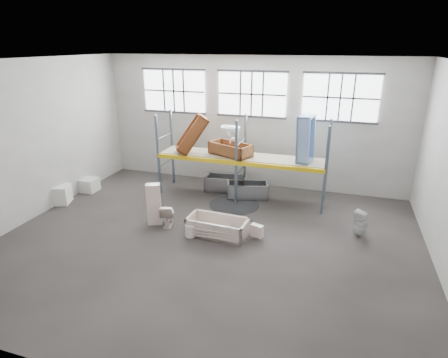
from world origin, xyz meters
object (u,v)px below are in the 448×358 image
at_px(toilet_beige, 168,214).
at_px(bucket, 190,230).
at_px(cistern_tall, 154,204).
at_px(steel_tub_right, 247,190).
at_px(bathtub_beige, 217,227).
at_px(steel_tub_left, 226,183).
at_px(rust_tub_flat, 231,149).
at_px(blue_tub_upright, 306,139).
at_px(carton_near, 58,194).
at_px(toilet_white, 361,224).

relative_size(toilet_beige, bucket, 1.82).
bearing_deg(cistern_tall, bucket, -40.96).
bearing_deg(steel_tub_right, bathtub_beige, -92.38).
bearing_deg(steel_tub_left, steel_tub_right, -21.88).
height_order(bathtub_beige, bucket, bathtub_beige).
distance_m(steel_tub_left, rust_tub_flat, 1.65).
bearing_deg(rust_tub_flat, steel_tub_right, 9.96).
distance_m(blue_tub_upright, bucket, 4.91).
bearing_deg(steel_tub_left, carton_near, -150.55).
relative_size(cistern_tall, blue_tub_upright, 0.85).
bearing_deg(toilet_white, bathtub_beige, -53.40).
distance_m(toilet_beige, steel_tub_left, 3.47).
height_order(blue_tub_upright, bucket, blue_tub_upright).
distance_m(cistern_tall, toilet_white, 6.29).
relative_size(bucket, carton_near, 0.51).
xyz_separation_m(bathtub_beige, carton_near, (-6.17, 0.50, 0.06)).
bearing_deg(toilet_white, bucket, -52.23).
distance_m(rust_tub_flat, carton_near, 6.37).
height_order(cistern_tall, bucket, cistern_tall).
distance_m(bathtub_beige, toilet_beige, 1.70).
height_order(toilet_beige, steel_tub_right, toilet_beige).
relative_size(rust_tub_flat, bucket, 4.01).
distance_m(bathtub_beige, rust_tub_flat, 3.42).
distance_m(steel_tub_left, bucket, 3.84).
xyz_separation_m(toilet_beige, toilet_white, (5.75, 1.05, 0.05)).
bearing_deg(carton_near, bathtub_beige, -4.68).
distance_m(cistern_tall, steel_tub_left, 3.67).
bearing_deg(bucket, bathtub_beige, 23.78).
height_order(toilet_beige, toilet_white, toilet_white).
height_order(rust_tub_flat, blue_tub_upright, blue_tub_upright).
relative_size(bathtub_beige, toilet_white, 2.20).
xyz_separation_m(toilet_beige, carton_near, (-4.47, 0.36, -0.03)).
bearing_deg(rust_tub_flat, carton_near, -156.20).
height_order(toilet_white, blue_tub_upright, blue_tub_upright).
height_order(cistern_tall, blue_tub_upright, blue_tub_upright).
xyz_separation_m(rust_tub_flat, bucket, (-0.23, -3.33, -1.63)).
height_order(toilet_white, rust_tub_flat, rust_tub_flat).
bearing_deg(cistern_tall, blue_tub_upright, 10.29).
relative_size(rust_tub_flat, blue_tub_upright, 1.00).
height_order(steel_tub_right, blue_tub_upright, blue_tub_upright).
xyz_separation_m(cistern_tall, bucket, (1.39, -0.42, -0.47)).
xyz_separation_m(bathtub_beige, rust_tub_flat, (-0.50, 3.00, 1.56)).
bearing_deg(rust_tub_flat, toilet_white, -21.62).
xyz_separation_m(bathtub_beige, bucket, (-0.74, -0.33, -0.07)).
height_order(bathtub_beige, carton_near, carton_near).
relative_size(toilet_white, steel_tub_right, 0.55).
bearing_deg(toilet_white, blue_tub_upright, -112.96).
height_order(bathtub_beige, rust_tub_flat, rust_tub_flat).
relative_size(steel_tub_right, rust_tub_flat, 0.95).
distance_m(toilet_beige, toilet_white, 5.84).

